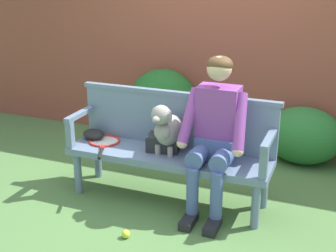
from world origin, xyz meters
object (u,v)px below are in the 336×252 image
Objects in this scene: tennis_racket at (104,142)px; tennis_ball at (126,234)px; sports_bag at (164,143)px; person_seated at (215,130)px; dog_on_bench at (167,128)px; baseball_glove at (94,134)px; garden_bench at (168,159)px.

tennis_racket is 0.99m from tennis_ball.
person_seated is at bearing -7.58° from sports_bag.
baseball_glove is at bearing 175.47° from dog_on_bench.
baseball_glove is at bearing 179.38° from sports_bag.
sports_bag is (-0.05, 0.05, -0.16)m from dog_on_bench.
dog_on_bench is 1.67× the size of sports_bag.
person_seated is 1.09m from tennis_ball.
garden_bench is 0.64m from tennis_racket.
sports_bag reaches higher than tennis_ball.
dog_on_bench reaches higher than tennis_racket.
tennis_racket reaches higher than tennis_ball.
person_seated reaches higher than dog_on_bench.
sports_bag is at bearing 89.31° from tennis_ball.
tennis_ball is at bearing -95.12° from dog_on_bench.
tennis_racket is at bearing 179.55° from dog_on_bench.
baseball_glove is at bearing 175.43° from garden_bench.
garden_bench is 8.15× the size of baseball_glove.
person_seated is 1.08m from tennis_racket.
garden_bench is at bearing 84.15° from tennis_ball.
person_seated is 4.70× the size of sports_bag.
tennis_ball is (-0.06, -0.70, -0.64)m from dog_on_bench.
tennis_racket reaches higher than garden_bench.
sports_bag reaches higher than tennis_racket.
dog_on_bench is at bearing -0.45° from tennis_racket.
tennis_ball is at bearing -32.27° from baseball_glove.
garden_bench is 3.85× the size of dog_on_bench.
dog_on_bench is 0.95m from tennis_ball.
sports_bag is at bearing 135.10° from dog_on_bench.
sports_bag reaches higher than baseball_glove.
sports_bag is (0.57, 0.05, 0.06)m from tennis_racket.
garden_bench is 0.15m from sports_bag.
baseball_glove is 3.33× the size of tennis_ball.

